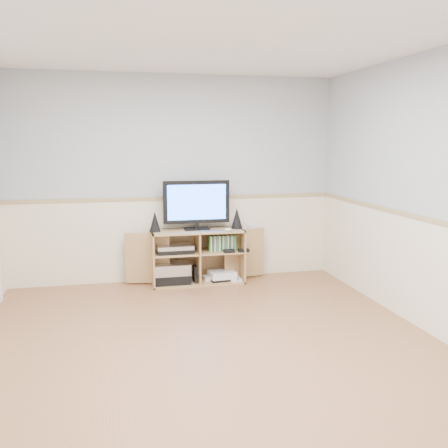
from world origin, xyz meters
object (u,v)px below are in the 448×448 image
Objects in this scene: monitor at (196,203)px; game_consoles at (221,276)px; media_cabinet at (197,255)px; keyboard at (213,231)px.

monitor is 0.95m from game_consoles.
media_cabinet is 6.14× the size of keyboard.
monitor is 2.85× the size of keyboard.
monitor is at bearing 136.94° from keyboard.
monitor is (0.00, -0.00, 0.64)m from media_cabinet.
game_consoles is at bearing -11.95° from monitor.
game_consoles is at bearing 51.63° from keyboard.
monitor reaches higher than keyboard.
media_cabinet is at bearing 136.44° from keyboard.
media_cabinet is 3.80× the size of game_consoles.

